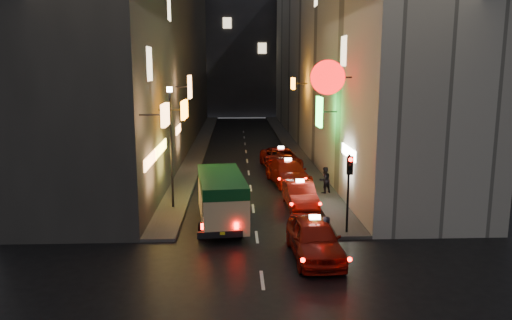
{
  "coord_description": "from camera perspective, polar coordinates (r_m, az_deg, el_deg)",
  "views": [
    {
      "loc": [
        -0.89,
        -12.38,
        7.37
      ],
      "look_at": [
        0.15,
        13.0,
        2.61
      ],
      "focal_mm": 35.0,
      "sensor_mm": 36.0,
      "label": 1
    }
  ],
  "objects": [
    {
      "name": "building_right",
      "position": [
        47.25,
        8.71,
        12.47
      ],
      "size": [
        8.1,
        52.0,
        18.0
      ],
      "color": "#AFABA0",
      "rests_on": "ground"
    },
    {
      "name": "taxi_third",
      "position": [
        31.79,
        3.68,
        -1.19
      ],
      "size": [
        3.13,
        5.82,
        1.93
      ],
      "color": "maroon",
      "rests_on": "ground"
    },
    {
      "name": "lamp_post",
      "position": [
        25.86,
        -9.68,
        2.35
      ],
      "size": [
        0.28,
        0.28,
        6.22
      ],
      "color": "black",
      "rests_on": "sidewalk_left"
    },
    {
      "name": "traffic_light",
      "position": [
        21.93,
        10.6,
        -1.9
      ],
      "size": [
        0.26,
        0.43,
        3.5
      ],
      "color": "black",
      "rests_on": "sidewalk_right"
    },
    {
      "name": "building_left",
      "position": [
        46.95,
        -11.32,
        12.4
      ],
      "size": [
        7.47,
        52.0,
        18.0
      ],
      "color": "#383533",
      "rests_on": "ground"
    },
    {
      "name": "minibus",
      "position": [
        23.4,
        -3.98,
        -3.87
      ],
      "size": [
        2.56,
        5.81,
        2.42
      ],
      "color": "#D6BE86",
      "rests_on": "ground"
    },
    {
      "name": "sidewalk_right",
      "position": [
        47.23,
        3.93,
        1.7
      ],
      "size": [
        1.5,
        52.0,
        0.15
      ],
      "primitive_type": "cube",
      "color": "#44413F",
      "rests_on": "ground"
    },
    {
      "name": "taxi_far",
      "position": [
        36.48,
        2.86,
        0.34
      ],
      "size": [
        2.78,
        5.7,
        1.92
      ],
      "color": "maroon",
      "rests_on": "ground"
    },
    {
      "name": "taxi_near",
      "position": [
        19.78,
        6.7,
        -8.54
      ],
      "size": [
        2.56,
        5.77,
        1.98
      ],
      "color": "maroon",
      "rests_on": "ground"
    },
    {
      "name": "pedestrian_sidewalk",
      "position": [
        29.15,
        7.86,
        -2.08
      ],
      "size": [
        0.77,
        0.67,
        1.73
      ],
      "primitive_type": "imported",
      "rotation": [
        0.0,
        0.0,
        3.63
      ],
      "color": "black",
      "rests_on": "sidewalk_right"
    },
    {
      "name": "building_far",
      "position": [
        78.47,
        -1.74,
        13.25
      ],
      "size": [
        30.0,
        10.0,
        22.0
      ],
      "primitive_type": "cube",
      "color": "#333338",
      "rests_on": "ground"
    },
    {
      "name": "pedestrian_crossing",
      "position": [
        20.04,
        8.14,
        -8.31
      ],
      "size": [
        0.41,
        0.61,
        1.81
      ],
      "primitive_type": "imported",
      "rotation": [
        0.0,
        0.0,
        1.53
      ],
      "color": "black",
      "rests_on": "ground"
    },
    {
      "name": "taxi_second",
      "position": [
        26.56,
        5.04,
        -3.76
      ],
      "size": [
        2.24,
        5.07,
        1.76
      ],
      "color": "maroon",
      "rests_on": "ground"
    },
    {
      "name": "sidewalk_left",
      "position": [
        47.07,
        -6.41,
        1.63
      ],
      "size": [
        1.5,
        52.0,
        0.15
      ],
      "primitive_type": "cube",
      "color": "#44413F",
      "rests_on": "ground"
    }
  ]
}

